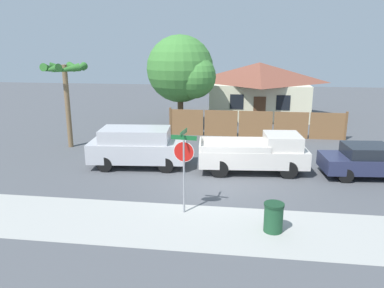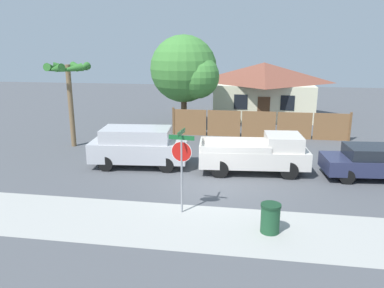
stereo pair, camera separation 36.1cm
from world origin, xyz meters
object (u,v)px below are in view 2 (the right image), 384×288
object	(u,v)px
house	(263,88)
orange_pickup	(258,154)
palm_tree	(68,75)
stop_sign	(182,158)
oak_tree	(187,71)
red_suv	(139,146)
parked_sedan	(371,162)
trash_bin	(270,218)

from	to	relation	value
house	orange_pickup	bearing A→B (deg)	-91.93
palm_tree	stop_sign	distance (m)	11.22
oak_tree	red_suv	distance (m)	8.98
palm_tree	stop_sign	size ratio (longest dim) A/B	1.61
oak_tree	parked_sedan	distance (m)	13.24
orange_pickup	stop_sign	size ratio (longest dim) A/B	1.70
red_suv	trash_bin	world-z (taller)	red_suv
house	orange_pickup	world-z (taller)	house
red_suv	parked_sedan	bearing A→B (deg)	-5.18
parked_sedan	house	bearing A→B (deg)	101.43
red_suv	orange_pickup	world-z (taller)	red_suv
oak_tree	palm_tree	distance (m)	7.88
red_suv	stop_sign	xyz separation A→B (m)	(3.01, -4.76, 0.98)
oak_tree	stop_sign	xyz separation A→B (m)	(2.14, -13.18, -2.03)
trash_bin	parked_sedan	bearing A→B (deg)	51.62
palm_tree	trash_bin	world-z (taller)	palm_tree
house	stop_sign	size ratio (longest dim) A/B	2.75
trash_bin	house	bearing A→B (deg)	89.58
house	oak_tree	xyz separation A→B (m)	(-5.28, -6.34, 1.79)
oak_tree	parked_sedan	bearing A→B (deg)	-41.01
oak_tree	orange_pickup	size ratio (longest dim) A/B	1.27
stop_sign	palm_tree	bearing A→B (deg)	141.74
palm_tree	red_suv	xyz separation A→B (m)	(4.84, -2.98, -3.05)
oak_tree	palm_tree	world-z (taller)	oak_tree
house	orange_pickup	size ratio (longest dim) A/B	1.62
orange_pickup	stop_sign	distance (m)	5.58
palm_tree	parked_sedan	bearing A→B (deg)	-10.97
oak_tree	stop_sign	distance (m)	13.50
house	parked_sedan	distance (m)	15.47
parked_sedan	palm_tree	bearing A→B (deg)	163.85
palm_tree	stop_sign	xyz separation A→B (m)	(7.85, -7.74, -2.07)
parked_sedan	trash_bin	xyz separation A→B (m)	(-4.55, -5.74, -0.26)
house	trash_bin	distance (m)	20.58
house	stop_sign	xyz separation A→B (m)	(-3.14, -19.51, -0.24)
palm_tree	oak_tree	bearing A→B (deg)	43.58
palm_tree	orange_pickup	distance (m)	11.36
palm_tree	stop_sign	bearing A→B (deg)	-44.61
house	stop_sign	distance (m)	19.77
parked_sedan	trash_bin	distance (m)	7.33
trash_bin	oak_tree	bearing A→B (deg)	109.92
oak_tree	palm_tree	bearing A→B (deg)	-136.42
orange_pickup	palm_tree	bearing A→B (deg)	159.07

